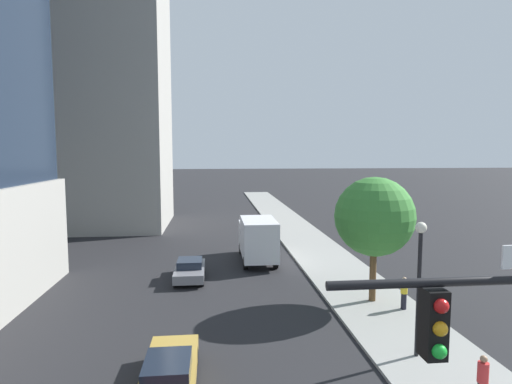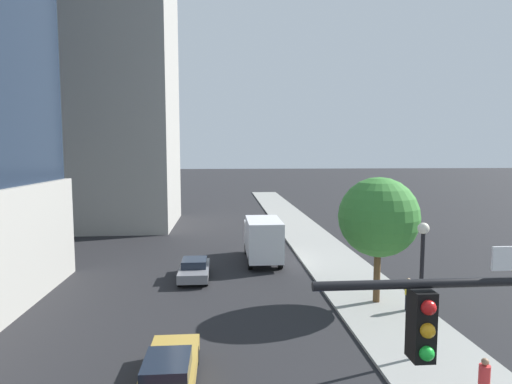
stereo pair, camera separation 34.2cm
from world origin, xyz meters
The scene contains 9 objects.
sidewalk centered at (7.83, 20.00, 0.07)m, with size 4.75×120.00×0.15m, color gray.
construction_building centered at (-12.30, 44.42, 17.38)m, with size 26.10×13.67×38.53m.
street_lamp centered at (7.29, 11.78, 3.72)m, with size 0.44×0.44×5.40m.
street_tree centered at (7.89, 17.97, 4.78)m, with size 4.27×4.27×6.78m.
car_gold centered at (-2.27, 10.54, 0.73)m, with size 1.80×4.40×1.46m.
car_gray centered at (-2.27, 23.29, 0.66)m, with size 1.87×4.15×1.32m.
box_truck centered at (2.57, 27.19, 1.84)m, with size 2.44×6.51×3.35m.
pedestrian_yellow_shirt centered at (9.04, 16.60, 1.01)m, with size 0.34×0.34×1.69m.
pedestrian_red_shirt centered at (7.72, 8.33, 1.03)m, with size 0.34×0.34×1.72m.
Camera 2 is at (-0.38, -3.48, 8.26)m, focal length 29.32 mm.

